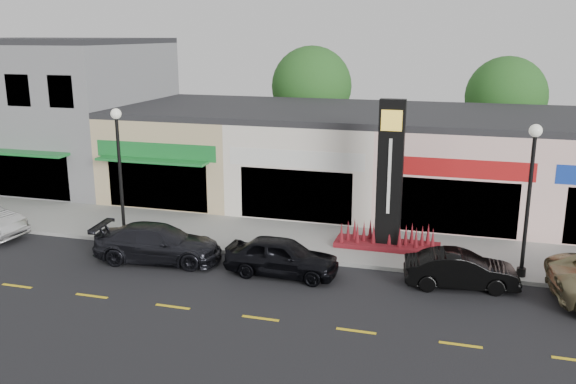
{
  "coord_description": "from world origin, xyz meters",
  "views": [
    {
      "loc": [
        5.62,
        -19.38,
        8.58
      ],
      "look_at": [
        -1.13,
        4.0,
        2.22
      ],
      "focal_mm": 38.0,
      "sensor_mm": 36.0,
      "label": 1
    }
  ],
  "objects_px": {
    "lamp_west_near": "(119,160)",
    "pylon_sign": "(389,197)",
    "car_black_conv": "(461,270)",
    "lamp_east_near": "(530,186)",
    "car_dark_sedan": "(158,243)",
    "car_black_sedan": "(282,256)"
  },
  "relations": [
    {
      "from": "lamp_west_near",
      "to": "car_black_conv",
      "type": "xyz_separation_m",
      "value": [
        13.91,
        -1.27,
        -2.84
      ]
    },
    {
      "from": "pylon_sign",
      "to": "lamp_east_near",
      "type": "bearing_deg",
      "value": -18.75
    },
    {
      "from": "lamp_east_near",
      "to": "pylon_sign",
      "type": "relative_size",
      "value": 0.91
    },
    {
      "from": "lamp_east_near",
      "to": "car_dark_sedan",
      "type": "distance_m",
      "value": 13.79
    },
    {
      "from": "lamp_west_near",
      "to": "car_black_conv",
      "type": "height_order",
      "value": "lamp_west_near"
    },
    {
      "from": "car_black_sedan",
      "to": "car_black_conv",
      "type": "xyz_separation_m",
      "value": [
        6.28,
        0.65,
        -0.07
      ]
    },
    {
      "from": "lamp_east_near",
      "to": "pylon_sign",
      "type": "xyz_separation_m",
      "value": [
        -5.0,
        1.7,
        -1.2
      ]
    },
    {
      "from": "car_dark_sedan",
      "to": "car_black_sedan",
      "type": "bearing_deg",
      "value": -96.89
    },
    {
      "from": "lamp_west_near",
      "to": "lamp_east_near",
      "type": "xyz_separation_m",
      "value": [
        16.0,
        0.0,
        0.0
      ]
    },
    {
      "from": "pylon_sign",
      "to": "car_dark_sedan",
      "type": "bearing_deg",
      "value": -156.86
    },
    {
      "from": "pylon_sign",
      "to": "car_black_conv",
      "type": "bearing_deg",
      "value": -45.57
    },
    {
      "from": "car_black_conv",
      "to": "lamp_east_near",
      "type": "bearing_deg",
      "value": -67.0
    },
    {
      "from": "car_dark_sedan",
      "to": "lamp_east_near",
      "type": "bearing_deg",
      "value": -88.54
    },
    {
      "from": "car_dark_sedan",
      "to": "lamp_west_near",
      "type": "bearing_deg",
      "value": 47.7
    },
    {
      "from": "lamp_east_near",
      "to": "car_black_sedan",
      "type": "height_order",
      "value": "lamp_east_near"
    },
    {
      "from": "lamp_east_near",
      "to": "car_black_sedan",
      "type": "distance_m",
      "value": 9.03
    },
    {
      "from": "lamp_west_near",
      "to": "car_black_sedan",
      "type": "height_order",
      "value": "lamp_west_near"
    },
    {
      "from": "pylon_sign",
      "to": "car_black_sedan",
      "type": "relative_size",
      "value": 1.44
    },
    {
      "from": "lamp_west_near",
      "to": "pylon_sign",
      "type": "xyz_separation_m",
      "value": [
        11.0,
        1.7,
        -1.2
      ]
    },
    {
      "from": "car_black_conv",
      "to": "pylon_sign",
      "type": "bearing_deg",
      "value": 36.17
    },
    {
      "from": "car_black_sedan",
      "to": "pylon_sign",
      "type": "bearing_deg",
      "value": -41.91
    },
    {
      "from": "car_dark_sedan",
      "to": "car_black_sedan",
      "type": "height_order",
      "value": "car_dark_sedan"
    }
  ]
}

